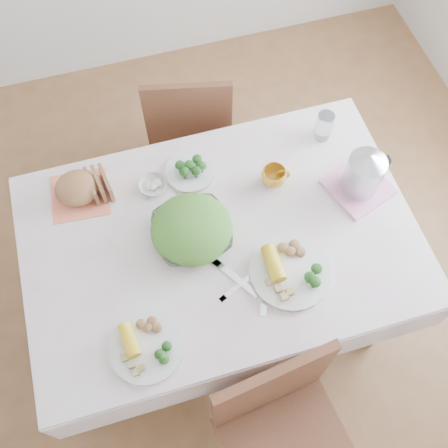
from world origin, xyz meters
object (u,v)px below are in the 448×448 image
object	(u,v)px
chair_far	(190,120)
yellow_mug	(274,177)
dinner_plate_left	(147,347)
electric_kettle	(365,171)
salad_bowl	(192,232)
dining_table	(221,276)
dinner_plate_right	(290,272)

from	to	relation	value
chair_far	yellow_mug	size ratio (longest dim) A/B	9.10
dinner_plate_left	yellow_mug	xyz separation A→B (m)	(0.63, 0.52, 0.03)
yellow_mug	electric_kettle	xyz separation A→B (m)	(0.32, -0.12, 0.08)
dinner_plate_left	electric_kettle	size ratio (longest dim) A/B	1.26
yellow_mug	chair_far	bearing A→B (deg)	106.90
salad_bowl	electric_kettle	xyz separation A→B (m)	(0.69, 0.02, 0.09)
dining_table	salad_bowl	xyz separation A→B (m)	(-0.10, 0.03, 0.42)
dinner_plate_right	electric_kettle	xyz separation A→B (m)	(0.39, 0.27, 0.11)
dining_table	salad_bowl	distance (m)	0.44
dinner_plate_left	dinner_plate_right	world-z (taller)	dinner_plate_right
electric_kettle	chair_far	bearing A→B (deg)	106.12
chair_far	dinner_plate_right	world-z (taller)	chair_far
dining_table	dinner_plate_right	size ratio (longest dim) A/B	4.63
chair_far	dinner_plate_left	distance (m)	1.28
dinner_plate_right	yellow_mug	bearing A→B (deg)	80.13
yellow_mug	salad_bowl	bearing A→B (deg)	-158.56
chair_far	dining_table	bearing A→B (deg)	97.18
dining_table	yellow_mug	bearing A→B (deg)	33.23
salad_bowl	dinner_plate_right	xyz separation A→B (m)	(0.31, -0.25, -0.02)
dining_table	yellow_mug	size ratio (longest dim) A/B	14.01
dining_table	yellow_mug	world-z (taller)	yellow_mug
salad_bowl	yellow_mug	xyz separation A→B (m)	(0.38, 0.15, 0.00)
dinner_plate_right	dining_table	bearing A→B (deg)	133.27
dining_table	electric_kettle	bearing A→B (deg)	5.32
dining_table	dinner_plate_left	size ratio (longest dim) A/B	5.41
dining_table	electric_kettle	size ratio (longest dim) A/B	6.80
dining_table	yellow_mug	xyz separation A→B (m)	(0.27, 0.18, 0.43)
salad_bowl	electric_kettle	size ratio (longest dim) A/B	1.40
electric_kettle	dinner_plate_left	bearing A→B (deg)	-175.10
chair_far	electric_kettle	distance (m)	1.01
yellow_mug	electric_kettle	bearing A→B (deg)	-21.35
dinner_plate_left	dinner_plate_right	distance (m)	0.58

